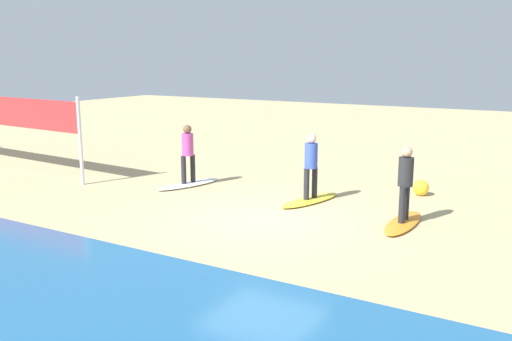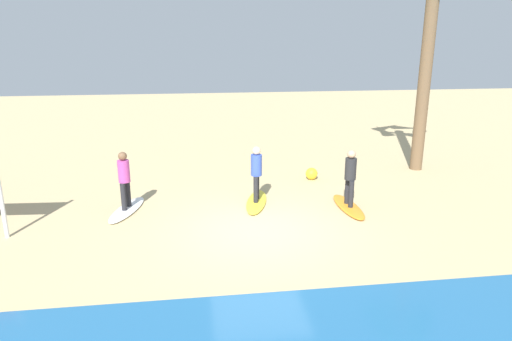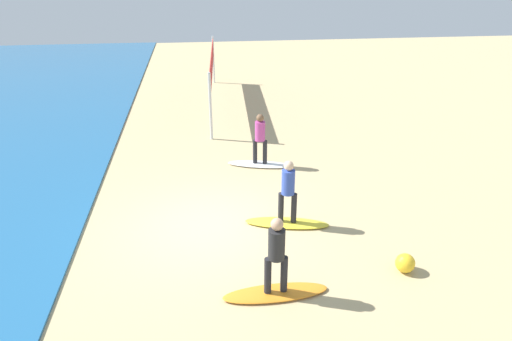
% 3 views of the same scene
% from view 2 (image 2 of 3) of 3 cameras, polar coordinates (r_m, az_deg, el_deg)
% --- Properties ---
extents(ground_plane, '(60.00, 60.00, 0.00)m').
position_cam_2_polar(ground_plane, '(11.71, 0.39, -7.57)').
color(ground_plane, tan).
extents(surfboard_orange, '(0.61, 2.11, 0.09)m').
position_cam_2_polar(surfboard_orange, '(13.46, 11.48, -4.44)').
color(surfboard_orange, orange).
rests_on(surfboard_orange, ground).
extents(surfer_orange, '(0.32, 0.46, 1.64)m').
position_cam_2_polar(surfer_orange, '(13.15, 11.72, -0.40)').
color(surfer_orange, '#232328').
rests_on(surfer_orange, surfboard_orange).
extents(surfboard_yellow, '(1.04, 2.17, 0.09)m').
position_cam_2_polar(surfboard_yellow, '(13.57, 0.05, -3.93)').
color(surfboard_yellow, yellow).
rests_on(surfboard_yellow, ground).
extents(surfer_yellow, '(0.32, 0.45, 1.64)m').
position_cam_2_polar(surfer_yellow, '(13.26, 0.05, 0.09)').
color(surfer_yellow, '#232328').
rests_on(surfer_yellow, surfboard_yellow).
extents(surfboard_white, '(1.11, 2.17, 0.09)m').
position_cam_2_polar(surfboard_white, '(13.49, -15.84, -4.71)').
color(surfboard_white, white).
rests_on(surfboard_white, ground).
extents(surfer_white, '(0.32, 0.45, 1.64)m').
position_cam_2_polar(surfer_white, '(13.17, -16.17, -0.68)').
color(surfer_white, '#232328').
rests_on(surfer_white, surfboard_white).
extents(beach_ball, '(0.41, 0.41, 0.41)m').
position_cam_2_polar(beach_ball, '(15.87, 6.97, -0.39)').
color(beach_ball, yellow).
rests_on(beach_ball, ground).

